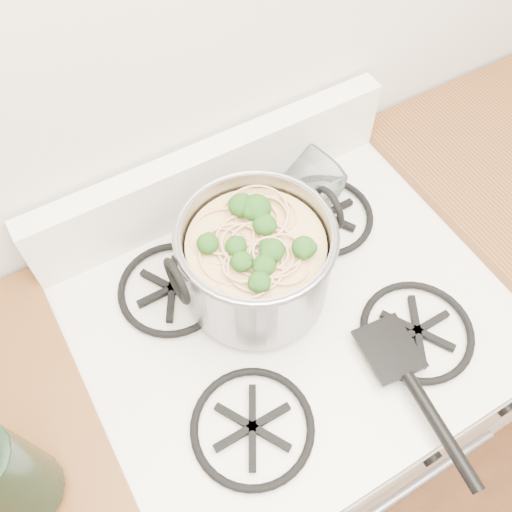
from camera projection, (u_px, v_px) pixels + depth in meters
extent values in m
cube|color=white|center=(281.00, 401.00, 1.47)|extent=(0.76, 0.65, 0.81)
cube|color=white|center=(291.00, 317.00, 1.07)|extent=(0.76, 0.65, 0.04)
cube|color=black|center=(292.00, 309.00, 1.04)|extent=(0.60, 0.56, 0.02)
cylinder|color=black|center=(429.00, 454.00, 1.03)|extent=(0.04, 0.03, 0.04)
cylinder|color=black|center=(503.00, 405.00, 1.08)|extent=(0.04, 0.03, 0.04)
cube|color=silver|center=(94.00, 505.00, 1.30)|extent=(0.25, 0.65, 0.88)
cube|color=#4C2812|center=(25.00, 454.00, 0.91)|extent=(0.25, 0.65, 0.04)
cylinder|color=gray|center=(256.00, 261.00, 0.98)|extent=(0.26, 0.26, 0.17)
torus|color=gray|center=(256.00, 234.00, 0.91)|extent=(0.27, 0.27, 0.01)
torus|color=black|center=(177.00, 281.00, 0.89)|extent=(0.01, 0.08, 0.08)
torus|color=black|center=(329.00, 208.00, 0.97)|extent=(0.01, 0.08, 0.08)
cylinder|color=tan|center=(256.00, 266.00, 0.99)|extent=(0.23, 0.23, 0.14)
sphere|color=#1E4D14|center=(256.00, 237.00, 0.92)|extent=(0.04, 0.04, 0.04)
sphere|color=#1E4D14|center=(256.00, 237.00, 0.92)|extent=(0.04, 0.04, 0.04)
sphere|color=#1E4D14|center=(256.00, 237.00, 0.92)|extent=(0.04, 0.04, 0.04)
sphere|color=#1E4D14|center=(256.00, 237.00, 0.92)|extent=(0.04, 0.04, 0.04)
sphere|color=#1E4D14|center=(256.00, 237.00, 0.92)|extent=(0.04, 0.04, 0.04)
sphere|color=#1E4D14|center=(256.00, 237.00, 0.92)|extent=(0.04, 0.04, 0.04)
sphere|color=#1E4D14|center=(256.00, 237.00, 0.92)|extent=(0.04, 0.04, 0.04)
sphere|color=#1E4D14|center=(256.00, 237.00, 0.92)|extent=(0.04, 0.04, 0.04)
sphere|color=#1E4D14|center=(256.00, 237.00, 0.92)|extent=(0.04, 0.04, 0.04)
sphere|color=#1E4D14|center=(256.00, 237.00, 0.92)|extent=(0.04, 0.04, 0.04)
imported|color=white|center=(276.00, 193.00, 1.16)|extent=(0.12, 0.12, 0.02)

